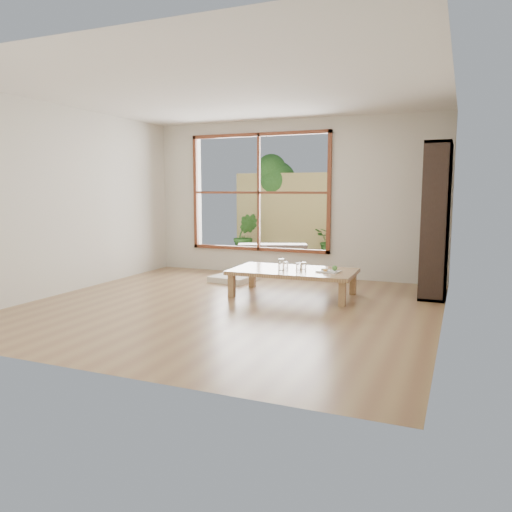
{
  "coord_description": "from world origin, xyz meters",
  "views": [
    {
      "loc": [
        2.66,
        -5.53,
        1.45
      ],
      "look_at": [
        0.07,
        0.69,
        0.55
      ],
      "focal_mm": 35.0,
      "sensor_mm": 36.0,
      "label": 1
    }
  ],
  "objects_px": {
    "low_table": "(293,273)",
    "bookshelf": "(436,221)",
    "food_tray": "(330,271)",
    "garden_bench": "(272,247)"
  },
  "relations": [
    {
      "from": "low_table",
      "to": "food_tray",
      "type": "bearing_deg",
      "value": -3.87
    },
    {
      "from": "low_table",
      "to": "bookshelf",
      "type": "bearing_deg",
      "value": 21.59
    },
    {
      "from": "low_table",
      "to": "bookshelf",
      "type": "xyz_separation_m",
      "value": [
        1.77,
        0.77,
        0.71
      ]
    },
    {
      "from": "low_table",
      "to": "garden_bench",
      "type": "distance_m",
      "value": 2.62
    },
    {
      "from": "low_table",
      "to": "food_tray",
      "type": "height_order",
      "value": "food_tray"
    },
    {
      "from": "low_table",
      "to": "food_tray",
      "type": "relative_size",
      "value": 5.31
    },
    {
      "from": "food_tray",
      "to": "garden_bench",
      "type": "relative_size",
      "value": 0.24
    },
    {
      "from": "bookshelf",
      "to": "garden_bench",
      "type": "xyz_separation_m",
      "value": [
        -2.96,
        1.56,
        -0.66
      ]
    },
    {
      "from": "food_tray",
      "to": "low_table",
      "type": "bearing_deg",
      "value": -169.79
    },
    {
      "from": "food_tray",
      "to": "bookshelf",
      "type": "bearing_deg",
      "value": 44.23
    }
  ]
}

